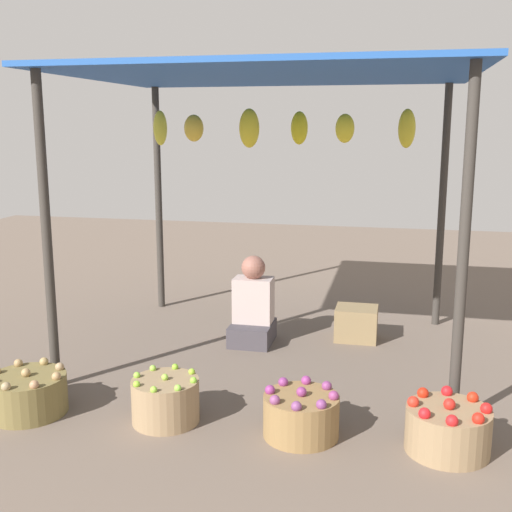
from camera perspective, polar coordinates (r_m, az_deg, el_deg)
ground_plane at (r=5.53m, az=1.38°, el=-8.45°), size 14.00×14.00×0.00m
market_stall_structure at (r=5.20m, az=1.48°, el=14.12°), size 3.12×2.47×2.31m
vendor_person at (r=5.65m, az=-0.28°, el=-4.81°), size 0.36×0.44×0.78m
basket_potatoes at (r=4.62m, az=-19.76°, el=-11.53°), size 0.52×0.52×0.31m
basket_limes at (r=4.28m, az=-8.09°, el=-12.65°), size 0.44×0.44×0.33m
basket_purple_onions at (r=4.08m, az=4.06°, el=-13.98°), size 0.47×0.47×0.32m
basket_red_tomatoes at (r=4.05m, az=16.78°, el=-14.57°), size 0.50×0.50×0.33m
wooden_crate_near_vendor at (r=5.83m, az=8.96°, el=-5.97°), size 0.37×0.32×0.30m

